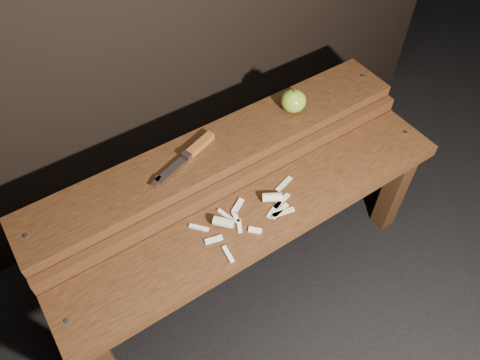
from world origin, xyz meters
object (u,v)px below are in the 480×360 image
bench_rear_tier (221,165)px  knife (193,151)px  bench_front_tier (264,229)px  apple (293,101)px

bench_rear_tier → knife: knife is taller
bench_rear_tier → knife: (-0.08, 0.02, 0.10)m
bench_front_tier → apple: (0.27, 0.23, 0.18)m
bench_front_tier → apple: bearing=40.8°
bench_front_tier → bench_rear_tier: bench_rear_tier is taller
bench_front_tier → bench_rear_tier: size_ratio=1.00×
bench_rear_tier → apple: bearing=0.9°
apple → knife: apple is taller
bench_front_tier → bench_rear_tier: 0.23m
bench_front_tier → knife: 0.30m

